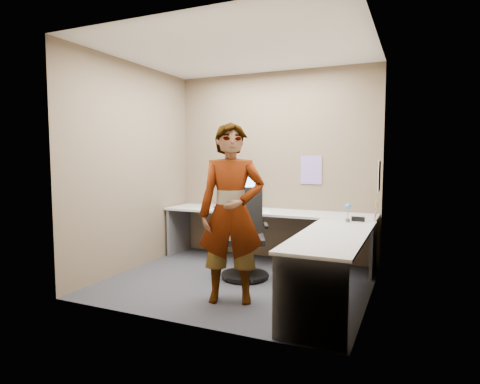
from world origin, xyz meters
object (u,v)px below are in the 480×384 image
at_px(desk, 283,230).
at_px(office_chair, 245,242).
at_px(person, 231,213).
at_px(monitor, 239,184).

bearing_deg(desk, office_chair, -158.95).
relative_size(desk, office_chair, 2.76).
bearing_deg(person, desk, 56.01).
bearing_deg(desk, person, -103.36).
relative_size(monitor, person, 0.27).
xyz_separation_m(desk, office_chair, (-0.44, -0.17, -0.15)).
bearing_deg(desk, monitor, 141.46).
bearing_deg(office_chair, monitor, 93.79).
relative_size(monitor, office_chair, 0.46).
bearing_deg(person, monitor, 90.81).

